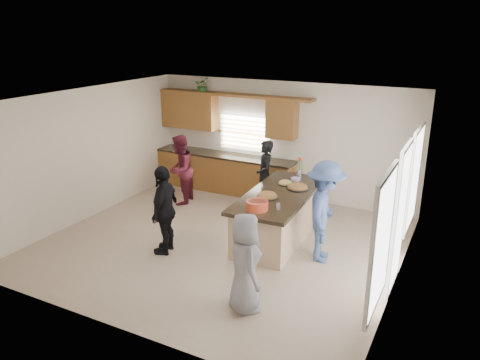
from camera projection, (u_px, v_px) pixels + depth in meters
The scene contains 18 objects.
floor at pixel (222, 243), 9.08m from camera, with size 6.50×6.50×0.00m, color tan.
room_shell at pixel (220, 148), 8.48m from camera, with size 6.52×6.02×2.81m.
back_cabinetry at pixel (224, 155), 11.73m from camera, with size 4.08×0.66×2.46m.
right_wall_glazing at pixel (400, 210), 7.15m from camera, with size 0.06×4.00×2.25m.
island at pixel (279, 217), 9.16m from camera, with size 1.26×2.74×0.95m.
platter_front at pixel (267, 196), 8.75m from camera, with size 0.42×0.42×0.17m.
platter_mid at pixel (298, 188), 9.21m from camera, with size 0.44×0.44×0.18m.
platter_back at pixel (285, 183), 9.47m from camera, with size 0.31×0.31×0.13m.
salad_bowl at pixel (257, 205), 8.15m from camera, with size 0.38×0.38×0.17m.
clear_cup at pixel (278, 206), 8.20m from camera, with size 0.08×0.08×0.10m, color white.
plate_stack at pixel (296, 179), 9.73m from camera, with size 0.19×0.19×0.05m, color #B596DA.
flower_vase at pixel (299, 167), 9.89m from camera, with size 0.14×0.14×0.42m.
potted_plant at pixel (203, 85), 11.54m from camera, with size 0.37×0.32×0.41m, color #346E2C.
woman_left_back at pixel (265, 176), 10.47m from camera, with size 0.59×0.39×1.62m, color black.
woman_left_mid at pixel (180, 170), 10.87m from camera, with size 0.80×0.62×1.64m, color maroon.
woman_left_front at pixel (165, 210), 8.49m from camera, with size 0.98×0.41×1.67m, color black.
woman_right_back at pixel (325, 212), 8.17m from camera, with size 1.18×0.68×1.83m, color #3C5384.
woman_right_front at pixel (245, 263), 6.75m from camera, with size 0.74×0.48×1.52m, color gray.
Camera 1 is at (4.07, -7.15, 4.03)m, focal length 35.00 mm.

